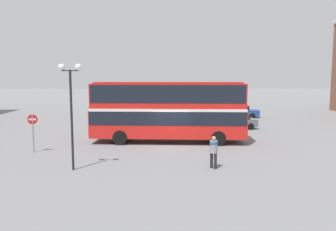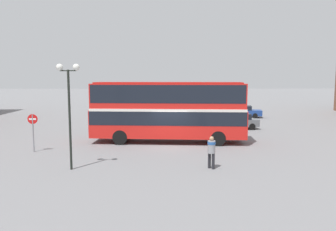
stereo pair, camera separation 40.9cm
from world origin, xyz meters
TOP-DOWN VIEW (x-y plane):
  - ground_plane at (0.00, 0.00)m, footprint 240.00×240.00m
  - double_decker_bus at (-0.08, 1.41)m, footprint 11.50×3.51m
  - pedestrian_foreground at (1.99, -5.78)m, footprint 0.60×0.60m
  - parked_car_kerb_near at (6.58, 7.53)m, footprint 4.12×2.25m
  - parked_car_kerb_far at (9.49, 16.54)m, footprint 4.61×2.51m
  - street_lamp_twin_globe at (-5.41, -5.71)m, footprint 1.19×0.35m
  - no_entry_sign at (-8.93, -1.48)m, footprint 0.64×0.08m

SIDE VIEW (x-z plane):
  - ground_plane at x=0.00m, z-range 0.00..0.00m
  - parked_car_kerb_far at x=9.49m, z-range 0.01..1.44m
  - parked_car_kerb_near at x=6.58m, z-range 0.01..1.47m
  - pedestrian_foreground at x=1.99m, z-range 0.19..1.93m
  - no_entry_sign at x=-8.93m, z-range 0.43..2.91m
  - double_decker_bus at x=-0.08m, z-range 0.34..4.82m
  - street_lamp_twin_globe at x=-5.41m, z-range 1.33..6.84m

